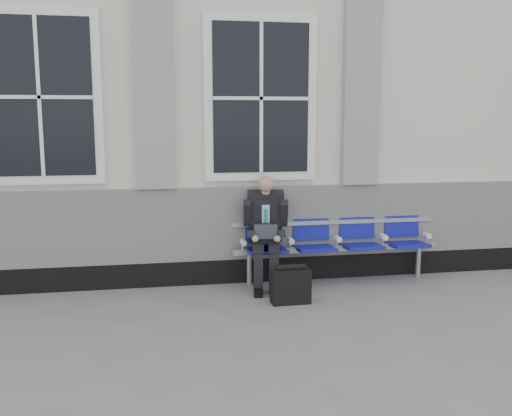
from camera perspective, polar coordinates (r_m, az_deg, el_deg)
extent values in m
plane|color=slate|center=(5.77, -0.37, -11.52)|extent=(70.00, 70.00, 0.00)
cube|color=beige|center=(8.87, -4.27, 9.51)|extent=(14.00, 4.00, 4.20)
cube|color=black|center=(7.11, -2.39, -6.26)|extent=(14.00, 0.10, 0.30)
cube|color=silver|center=(6.97, -2.41, -1.52)|extent=(14.00, 0.08, 0.90)
cube|color=gray|center=(6.78, -10.22, 12.06)|extent=(0.45, 0.14, 2.40)
cube|color=gray|center=(7.23, 10.47, 11.86)|extent=(0.45, 0.14, 2.40)
cube|color=white|center=(6.90, -20.78, 10.32)|extent=(1.35, 0.10, 1.95)
cube|color=black|center=(6.85, -20.86, 10.33)|extent=(1.15, 0.02, 1.75)
cube|color=white|center=(6.91, 0.44, 10.90)|extent=(1.35, 0.10, 1.95)
cube|color=black|center=(6.86, 0.51, 10.91)|extent=(1.15, 0.02, 1.75)
cube|color=#9EA0A3|center=(7.17, 8.05, -4.00)|extent=(2.60, 0.07, 0.07)
cube|color=#9EA0A3|center=(7.22, 7.81, -1.39)|extent=(2.60, 0.05, 0.05)
cylinder|color=#9EA0A3|center=(6.96, -0.68, -6.21)|extent=(0.06, 0.06, 0.39)
cylinder|color=#9EA0A3|center=(7.63, 15.92, -5.20)|extent=(0.06, 0.06, 0.39)
cube|color=#0A0F85|center=(6.86, 1.08, -4.25)|extent=(0.46, 0.42, 0.07)
cube|color=#0A0F85|center=(7.01, 0.75, -1.79)|extent=(0.46, 0.10, 0.40)
cube|color=#0A0F85|center=(7.00, 5.92, -4.03)|extent=(0.46, 0.42, 0.07)
cube|color=#0A0F85|center=(7.14, 5.49, -1.62)|extent=(0.46, 0.10, 0.40)
cube|color=#0A0F85|center=(7.19, 10.53, -3.79)|extent=(0.46, 0.42, 0.07)
cube|color=#0A0F85|center=(7.33, 10.01, -1.45)|extent=(0.46, 0.10, 0.40)
cube|color=#0A0F85|center=(7.42, 14.88, -3.54)|extent=(0.46, 0.42, 0.07)
cube|color=#0A0F85|center=(7.55, 14.29, -1.28)|extent=(0.46, 0.10, 0.40)
cylinder|color=white|center=(6.82, -1.28, -3.47)|extent=(0.07, 0.12, 0.07)
cylinder|color=white|center=(6.93, 3.47, -3.28)|extent=(0.07, 0.12, 0.07)
cylinder|color=white|center=(7.09, 8.20, -3.07)|extent=(0.07, 0.12, 0.07)
cylinder|color=white|center=(7.30, 12.68, -2.85)|extent=(0.07, 0.12, 0.07)
cylinder|color=white|center=(7.54, 16.75, -2.64)|extent=(0.07, 0.12, 0.07)
cube|color=black|center=(6.64, 0.23, -8.36)|extent=(0.14, 0.25, 0.08)
cube|color=black|center=(6.65, 1.81, -8.35)|extent=(0.14, 0.25, 0.08)
cube|color=black|center=(6.64, 0.23, -6.53)|extent=(0.13, 0.13, 0.47)
cube|color=black|center=(6.64, 1.80, -6.53)|extent=(0.13, 0.13, 0.47)
cube|color=black|center=(6.76, 0.22, -3.73)|extent=(0.19, 0.42, 0.13)
cube|color=black|center=(6.76, 1.75, -3.72)|extent=(0.19, 0.42, 0.13)
cube|color=black|center=(6.88, 0.96, -0.97)|extent=(0.43, 0.37, 0.57)
cube|color=#BDD2F9|center=(6.77, 0.98, -0.98)|extent=(0.10, 0.10, 0.32)
cube|color=teal|center=(6.76, 0.98, -1.14)|extent=(0.05, 0.08, 0.27)
cube|color=black|center=(6.81, 0.97, 1.24)|extent=(0.46, 0.28, 0.13)
cylinder|color=tan|center=(6.76, 0.98, 1.72)|extent=(0.10, 0.10, 0.09)
sphere|color=tan|center=(6.69, 0.99, 2.42)|extent=(0.19, 0.19, 0.19)
cube|color=black|center=(6.77, -0.86, -0.50)|extent=(0.13, 0.27, 0.34)
cube|color=black|center=(6.78, 2.81, -0.50)|extent=(0.13, 0.27, 0.34)
cube|color=black|center=(6.65, -0.56, -2.58)|extent=(0.13, 0.29, 0.13)
cube|color=black|center=(6.66, 2.56, -2.57)|extent=(0.13, 0.29, 0.13)
sphere|color=tan|center=(6.54, -0.08, -3.11)|extent=(0.08, 0.08, 0.08)
sphere|color=tan|center=(6.54, 2.13, -3.11)|extent=(0.08, 0.08, 0.08)
cube|color=black|center=(6.62, 1.01, -3.36)|extent=(0.33, 0.26, 0.02)
cube|color=black|center=(6.70, 0.99, -2.37)|extent=(0.31, 0.13, 0.19)
cube|color=black|center=(6.70, 0.99, -2.39)|extent=(0.28, 0.11, 0.16)
cube|color=black|center=(6.33, 3.49, -7.82)|extent=(0.43, 0.19, 0.38)
cylinder|color=black|center=(6.28, 3.51, -5.95)|extent=(0.34, 0.08, 0.07)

